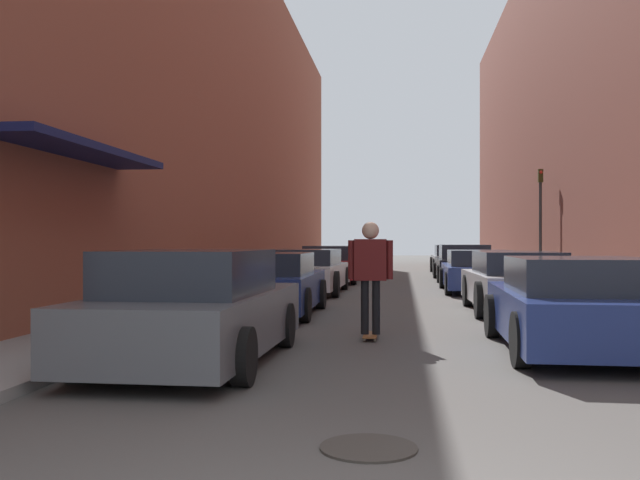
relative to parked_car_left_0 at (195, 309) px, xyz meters
The scene contains 17 objects.
ground 12.70m from the parked_car_left_0, 79.29° to the left, with size 99.17×99.17×0.00m, color #4C4947.
curb_strip_left 17.10m from the parked_car_left_0, 96.76° to the left, with size 1.80×45.08×0.12m.
curb_strip_right 18.26m from the parked_car_left_0, 68.37° to the left, with size 1.80×45.08×0.12m.
building_row_left 18.53m from the parked_car_left_0, 106.15° to the left, with size 4.90×45.08×12.54m.
building_row_right 20.39m from the parked_car_left_0, 60.43° to the left, with size 4.90×45.08×13.17m.
parked_car_left_0 is the anchor object (origin of this frame).
parked_car_left_1 5.61m from the parked_car_left_0, 91.51° to the left, with size 1.98×4.18×1.24m.
parked_car_left_2 11.41m from the parked_car_left_0, 90.79° to the left, with size 2.07×4.82×1.24m.
parked_car_left_3 16.67m from the parked_car_left_0, 90.05° to the left, with size 2.03×4.35×1.29m.
parked_car_right_0 4.99m from the parked_car_left_0, 16.02° to the left, with size 2.03×4.28×1.26m.
parked_car_right_1 8.18m from the parked_car_left_0, 53.75° to the left, with size 1.91×4.25×1.26m.
parked_car_right_2 13.36m from the parked_car_left_0, 69.38° to the left, with size 2.09×4.61×1.21m.
parked_car_right_3 18.91m from the parked_car_left_0, 75.43° to the left, with size 2.06×4.71×1.33m.
parked_car_right_4 24.45m from the parked_car_left_0, 78.61° to the left, with size 2.01×4.48×1.28m.
skateboarder 3.13m from the parked_car_left_0, 49.14° to the left, with size 0.68×0.78×1.76m.
manhole_cover 4.06m from the parked_car_left_0, 55.70° to the right, with size 0.70×0.70×0.02m.
traffic_light 18.10m from the parked_car_left_0, 66.48° to the left, with size 0.16×0.22×3.79m.
Camera 1 is at (0.13, -2.82, 1.49)m, focal length 40.00 mm.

